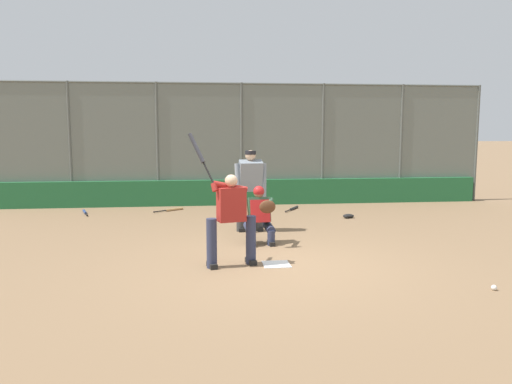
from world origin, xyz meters
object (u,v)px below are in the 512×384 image
at_px(umpire_home, 250,188).
at_px(spare_bat_third_base_side, 172,210).
at_px(spare_bat_near_backstop, 293,208).
at_px(fielding_glove_on_dirt, 348,216).
at_px(baseball_loose, 494,288).
at_px(batter_at_plate, 231,216).
at_px(catcher_behind_plate, 260,214).
at_px(spare_bat_by_padding, 85,212).

bearing_deg(umpire_home, spare_bat_third_base_side, -61.53).
relative_size(umpire_home, spare_bat_near_backstop, 2.15).
distance_m(fielding_glove_on_dirt, baseball_loose, 5.59).
height_order(batter_at_plate, spare_bat_near_backstop, batter_at_plate).
xyz_separation_m(catcher_behind_plate, spare_bat_third_base_side, (1.85, -4.11, -0.54)).
bearing_deg(batter_at_plate, spare_bat_third_base_side, -92.17).
xyz_separation_m(batter_at_plate, fielding_glove_on_dirt, (-3.12, -3.96, -0.74)).
bearing_deg(spare_bat_near_backstop, spare_bat_third_base_side, 117.86).
bearing_deg(catcher_behind_plate, baseball_loose, 126.69).
height_order(catcher_behind_plate, spare_bat_third_base_side, catcher_behind_plate).
distance_m(spare_bat_near_backstop, baseball_loose, 7.14).
bearing_deg(baseball_loose, catcher_behind_plate, -47.51).
bearing_deg(spare_bat_by_padding, spare_bat_near_backstop, -107.81).
bearing_deg(umpire_home, fielding_glove_on_dirt, -155.97).
bearing_deg(spare_bat_by_padding, baseball_loose, -153.48).
distance_m(batter_at_plate, umpire_home, 2.72).
distance_m(umpire_home, spare_bat_third_base_side, 3.52).
distance_m(spare_bat_near_backstop, spare_bat_by_padding, 5.44).
bearing_deg(fielding_glove_on_dirt, spare_bat_near_backstop, -52.35).
height_order(spare_bat_near_backstop, fielding_glove_on_dirt, fielding_glove_on_dirt).
bearing_deg(spare_bat_near_backstop, spare_bat_by_padding, 121.05).
bearing_deg(umpire_home, catcher_behind_plate, 89.17).
bearing_deg(batter_at_plate, baseball_loose, 140.33).
height_order(batter_at_plate, spare_bat_by_padding, batter_at_plate).
bearing_deg(spare_bat_third_base_side, fielding_glove_on_dirt, -56.74).
relative_size(umpire_home, spare_bat_third_base_side, 2.27).
bearing_deg(baseball_loose, batter_at_plate, -25.20).
relative_size(catcher_behind_plate, baseball_loose, 14.84).
xyz_separation_m(umpire_home, spare_bat_third_base_side, (1.79, -2.90, -0.89)).
bearing_deg(spare_bat_near_backstop, fielding_glove_on_dirt, -111.49).
xyz_separation_m(catcher_behind_plate, umpire_home, (0.05, -1.21, 0.36)).
relative_size(umpire_home, baseball_loose, 23.23).
height_order(catcher_behind_plate, baseball_loose, catcher_behind_plate).
distance_m(spare_bat_third_base_side, fielding_glove_on_dirt, 4.61).
distance_m(catcher_behind_plate, fielding_glove_on_dirt, 3.57).
height_order(spare_bat_near_backstop, spare_bat_third_base_side, same).
xyz_separation_m(umpire_home, spare_bat_by_padding, (4.01, -2.71, -0.89)).
height_order(spare_bat_near_backstop, spare_bat_by_padding, same).
bearing_deg(fielding_glove_on_dirt, baseball_loose, 93.34).
height_order(catcher_behind_plate, spare_bat_near_backstop, catcher_behind_plate).
xyz_separation_m(batter_at_plate, spare_bat_third_base_side, (1.21, -5.55, -0.76)).
relative_size(batter_at_plate, spare_bat_by_padding, 2.62).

